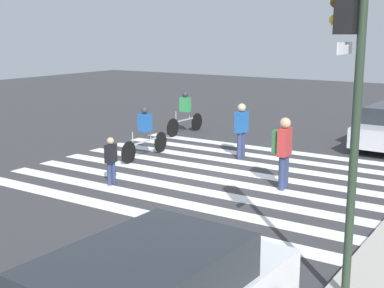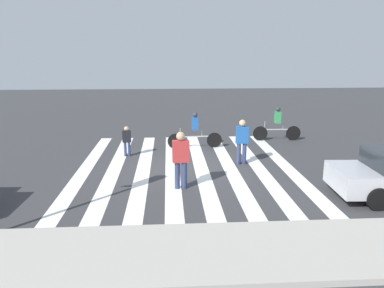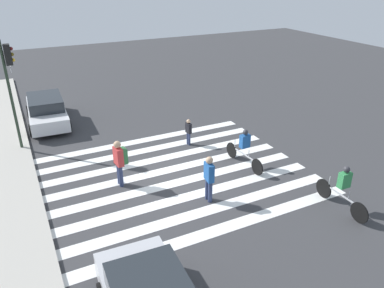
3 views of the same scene
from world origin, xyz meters
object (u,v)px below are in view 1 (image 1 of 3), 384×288
(pedestrian_adult_blue_shirt, at_px, (241,127))
(cyclist_mid_street, at_px, (145,131))
(cyclist_far_lane, at_px, (185,111))
(pedestrian_child_with_backpack, at_px, (111,158))
(traffic_light, at_px, (350,67))
(pedestrian_adult_yellow_jacket, at_px, (283,147))

(pedestrian_adult_blue_shirt, xyz_separation_m, cyclist_mid_street, (1.60, -2.54, -0.11))
(cyclist_mid_street, bearing_deg, cyclist_far_lane, -166.63)
(pedestrian_child_with_backpack, height_order, cyclist_mid_street, cyclist_mid_street)
(traffic_light, distance_m, pedestrian_child_with_backpack, 7.92)
(pedestrian_adult_yellow_jacket, distance_m, cyclist_mid_street, 5.05)
(pedestrian_adult_blue_shirt, xyz_separation_m, pedestrian_adult_yellow_jacket, (2.40, 2.44, 0.09))
(pedestrian_child_with_backpack, bearing_deg, pedestrian_adult_blue_shirt, -21.25)
(pedestrian_adult_yellow_jacket, height_order, cyclist_mid_street, pedestrian_adult_yellow_jacket)
(traffic_light, relative_size, pedestrian_adult_yellow_jacket, 2.68)
(pedestrian_adult_blue_shirt, bearing_deg, traffic_light, 43.36)
(pedestrian_adult_blue_shirt, relative_size, pedestrian_adult_yellow_jacket, 0.95)
(traffic_light, xyz_separation_m, pedestrian_adult_blue_shirt, (-7.33, -5.47, -2.45))
(traffic_light, xyz_separation_m, cyclist_mid_street, (-5.73, -8.01, -2.55))
(pedestrian_adult_blue_shirt, height_order, cyclist_mid_street, pedestrian_adult_blue_shirt)
(pedestrian_child_with_backpack, relative_size, pedestrian_adult_yellow_jacket, 0.69)
(pedestrian_adult_yellow_jacket, bearing_deg, cyclist_mid_street, -104.42)
(pedestrian_adult_blue_shirt, bearing_deg, pedestrian_child_with_backpack, -10.76)
(pedestrian_child_with_backpack, distance_m, cyclist_mid_street, 3.10)
(traffic_light, distance_m, pedestrian_adult_yellow_jacket, 6.25)
(traffic_light, bearing_deg, pedestrian_child_with_backpack, -112.55)
(pedestrian_adult_blue_shirt, bearing_deg, cyclist_mid_street, -51.14)
(traffic_light, bearing_deg, pedestrian_adult_blue_shirt, -143.28)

